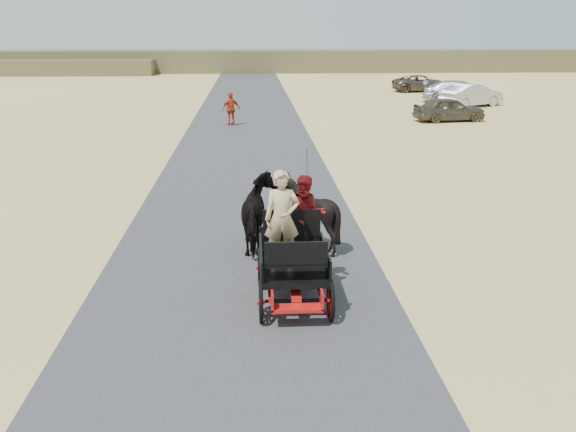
{
  "coord_description": "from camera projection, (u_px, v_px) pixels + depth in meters",
  "views": [
    {
      "loc": [
        0.24,
        -12.49,
        5.04
      ],
      "look_at": [
        0.98,
        0.4,
        1.2
      ],
      "focal_mm": 40.0,
      "sensor_mm": 36.0,
      "label": 1
    }
  ],
  "objects": [
    {
      "name": "carriage",
      "position": [
        293.0,
        282.0,
        12.18
      ],
      "size": [
        1.3,
        2.4,
        0.72
      ],
      "primitive_type": null,
      "color": "black",
      "rests_on": "ground"
    },
    {
      "name": "road",
      "position": [
        242.0,
        277.0,
        13.37
      ],
      "size": [
        6.0,
        140.0,
        0.01
      ],
      "primitive_type": "cube",
      "color": "#38383A",
      "rests_on": "ground"
    },
    {
      "name": "ridge_far",
      "position": [
        248.0,
        61.0,
        72.36
      ],
      "size": [
        140.0,
        6.0,
        2.4
      ],
      "primitive_type": "cube",
      "color": "brown",
      "rests_on": "ground"
    },
    {
      "name": "ground",
      "position": [
        242.0,
        277.0,
        13.38
      ],
      "size": [
        140.0,
        140.0,
        0.0
      ],
      "primitive_type": "plane",
      "color": "tan"
    },
    {
      "name": "passenger_woman",
      "position": [
        306.0,
        215.0,
        12.44
      ],
      "size": [
        0.77,
        0.6,
        1.58
      ],
      "primitive_type": "imported",
      "color": "#660C0F",
      "rests_on": "carriage"
    },
    {
      "name": "car_d",
      "position": [
        422.0,
        83.0,
        50.78
      ],
      "size": [
        4.72,
        2.33,
        1.29
      ],
      "primitive_type": "imported",
      "rotation": [
        0.0,
        0.0,
        1.61
      ],
      "color": "brown",
      "rests_on": "ground"
    },
    {
      "name": "car_b",
      "position": [
        471.0,
        95.0,
        41.22
      ],
      "size": [
        4.63,
        3.49,
        1.46
      ],
      "primitive_type": "imported",
      "rotation": [
        0.0,
        0.0,
        2.08
      ],
      "color": "#B2B2B7",
      "rests_on": "ground"
    },
    {
      "name": "driver_man",
      "position": [
        282.0,
        218.0,
        11.85
      ],
      "size": [
        0.66,
        0.43,
        1.8
      ],
      "primitive_type": "imported",
      "color": "tan",
      "rests_on": "carriage"
    },
    {
      "name": "horse_left",
      "position": [
        261.0,
        214.0,
        14.88
      ],
      "size": [
        0.91,
        2.01,
        1.7
      ],
      "primitive_type": "imported",
      "rotation": [
        0.0,
        0.0,
        3.14
      ],
      "color": "black",
      "rests_on": "ground"
    },
    {
      "name": "horse_right",
      "position": [
        308.0,
        213.0,
        14.94
      ],
      "size": [
        1.37,
        1.54,
        1.7
      ],
      "primitive_type": "imported",
      "rotation": [
        0.0,
        0.0,
        3.14
      ],
      "color": "black",
      "rests_on": "ground"
    },
    {
      "name": "car_a",
      "position": [
        449.0,
        109.0,
        35.0
      ],
      "size": [
        4.05,
        2.1,
        1.32
      ],
      "primitive_type": "imported",
      "rotation": [
        0.0,
        0.0,
        1.72
      ],
      "color": "brown",
      "rests_on": "ground"
    },
    {
      "name": "pedestrian",
      "position": [
        231.0,
        109.0,
        33.45
      ],
      "size": [
        1.09,
        0.86,
        1.73
      ],
      "primitive_type": "imported",
      "rotation": [
        0.0,
        0.0,
        3.65
      ],
      "color": "#B92E15",
      "rests_on": "ground"
    },
    {
      "name": "car_c",
      "position": [
        460.0,
        92.0,
        43.49
      ],
      "size": [
        5.42,
        3.41,
        1.46
      ],
      "primitive_type": "imported",
      "rotation": [
        0.0,
        0.0,
        1.28
      ],
      "color": "#B2B2B7",
      "rests_on": "ground"
    }
  ]
}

